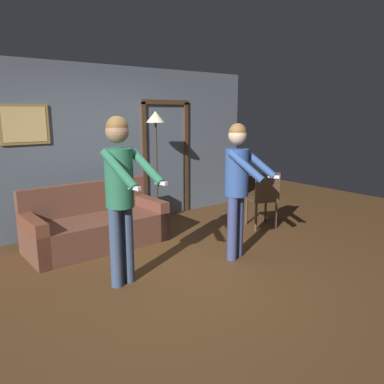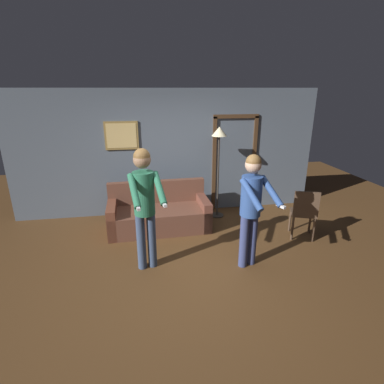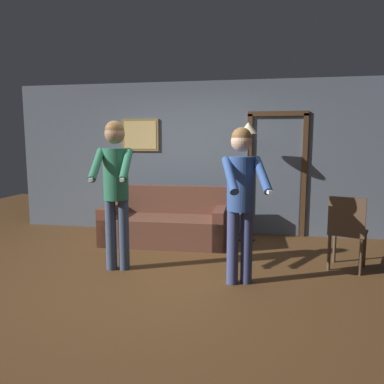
# 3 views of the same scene
# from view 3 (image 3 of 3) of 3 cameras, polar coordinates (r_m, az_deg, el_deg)

# --- Properties ---
(ground_plane) EXTENTS (12.00, 12.00, 0.00)m
(ground_plane) POSITION_cam_3_polar(r_m,az_deg,el_deg) (4.65, -4.89, -12.28)
(ground_plane) COLOR #55361B
(back_wall_assembly) EXTENTS (6.40, 0.10, 2.60)m
(back_wall_assembly) POSITION_cam_3_polar(r_m,az_deg,el_deg) (6.54, 0.21, 5.23)
(back_wall_assembly) COLOR slate
(back_wall_assembly) RESTS_ON ground_plane
(couch) EXTENTS (1.92, 0.90, 0.87)m
(couch) POSITION_cam_3_polar(r_m,az_deg,el_deg) (5.94, -4.11, -5.05)
(couch) COLOR brown
(couch) RESTS_ON ground_plane
(torchiere_lamp) EXTENTS (0.31, 0.31, 1.88)m
(torchiere_lamp) POSITION_cam_3_polar(r_m,az_deg,el_deg) (5.98, 8.53, 7.18)
(torchiere_lamp) COLOR #332D28
(torchiere_lamp) RESTS_ON ground_plane
(person_standing_left) EXTENTS (0.52, 0.71, 1.83)m
(person_standing_left) POSITION_cam_3_polar(r_m,az_deg,el_deg) (4.61, -11.57, 1.84)
(person_standing_left) COLOR #394A69
(person_standing_left) RESTS_ON ground_plane
(person_standing_right) EXTENTS (0.55, 0.65, 1.74)m
(person_standing_right) POSITION_cam_3_polar(r_m,az_deg,el_deg) (4.10, 7.48, 0.19)
(person_standing_right) COLOR #384274
(person_standing_right) RESTS_ON ground_plane
(dining_chair_distant) EXTENTS (0.54, 0.54, 0.93)m
(dining_chair_distant) POSITION_cam_3_polar(r_m,az_deg,el_deg) (4.97, 22.57, -5.19)
(dining_chair_distant) COLOR #4C3828
(dining_chair_distant) RESTS_ON ground_plane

